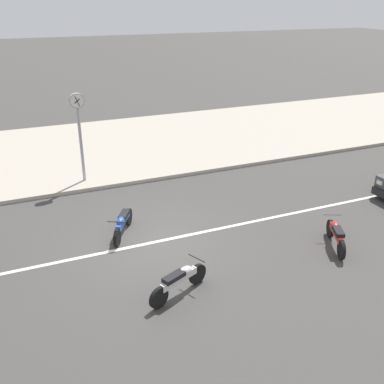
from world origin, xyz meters
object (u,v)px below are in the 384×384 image
motorcycle_1 (179,280)px  street_clock (78,118)px  motorcycle_0 (123,223)px  motorcycle_2 (336,234)px

motorcycle_1 → street_clock: (-0.78, 8.37, 2.25)m
motorcycle_0 → street_clock: bearing=93.6°
motorcycle_0 → street_clock: 5.28m
motorcycle_0 → street_clock: size_ratio=0.50×
motorcycle_1 → motorcycle_2: same height
motorcycle_0 → motorcycle_2: same height
motorcycle_2 → motorcycle_0: bearing=150.3°
motorcycle_2 → motorcycle_1: bearing=-176.0°
motorcycle_2 → street_clock: size_ratio=0.49×
street_clock → motorcycle_0: bearing=-86.4°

